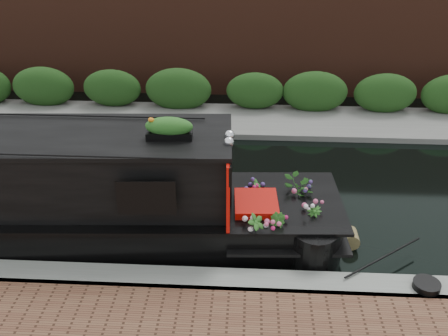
{
  "coord_description": "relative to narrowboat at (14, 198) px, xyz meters",
  "views": [
    {
      "loc": [
        2.22,
        -10.17,
        6.32
      ],
      "look_at": [
        1.69,
        -0.6,
        1.03
      ],
      "focal_mm": 40.0,
      "sensor_mm": 36.0,
      "label": 1
    }
  ],
  "objects": [
    {
      "name": "near_bank_coping",
      "position": [
        2.52,
        -1.46,
        -0.89
      ],
      "size": [
        40.0,
        0.6,
        0.5
      ],
      "primitive_type": "cube",
      "color": "gray",
      "rests_on": "ground"
    },
    {
      "name": "rope_fender",
      "position": [
        6.86,
        -0.0,
        -0.72
      ],
      "size": [
        0.33,
        0.41,
        0.33
      ],
      "primitive_type": "cylinder",
      "rotation": [
        1.57,
        0.0,
        0.0
      ],
      "color": "olive",
      "rests_on": "ground"
    },
    {
      "name": "narrowboat",
      "position": [
        0.0,
        0.0,
        0.0
      ],
      "size": [
        12.83,
        2.87,
        2.97
      ],
      "rotation": [
        0.0,
        0.0,
        0.05
      ],
      "color": "black",
      "rests_on": "ground"
    },
    {
      "name": "ground",
      "position": [
        2.52,
        1.84,
        -0.89
      ],
      "size": [
        80.0,
        80.0,
        0.0
      ],
      "primitive_type": "plane",
      "color": "black",
      "rests_on": "ground"
    },
    {
      "name": "coiled_mooring_rope",
      "position": [
        7.92,
        -1.5,
        -0.58
      ],
      "size": [
        0.48,
        0.48,
        0.12
      ],
      "primitive_type": "cylinder",
      "color": "black",
      "rests_on": "near_bank_coping"
    },
    {
      "name": "far_hedge",
      "position": [
        2.52,
        6.94,
        -0.89
      ],
      "size": [
        40.0,
        1.1,
        2.8
      ],
      "primitive_type": "cube",
      "color": "#1D4216",
      "rests_on": "ground"
    },
    {
      "name": "far_brick_wall",
      "position": [
        2.52,
        9.04,
        -0.89
      ],
      "size": [
        40.0,
        1.0,
        8.0
      ],
      "primitive_type": "cube",
      "color": "#4B2519",
      "rests_on": "ground"
    },
    {
      "name": "far_bank_path",
      "position": [
        2.52,
        6.04,
        -0.89
      ],
      "size": [
        40.0,
        2.4,
        0.34
      ],
      "primitive_type": "cube",
      "color": "slate",
      "rests_on": "ground"
    }
  ]
}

